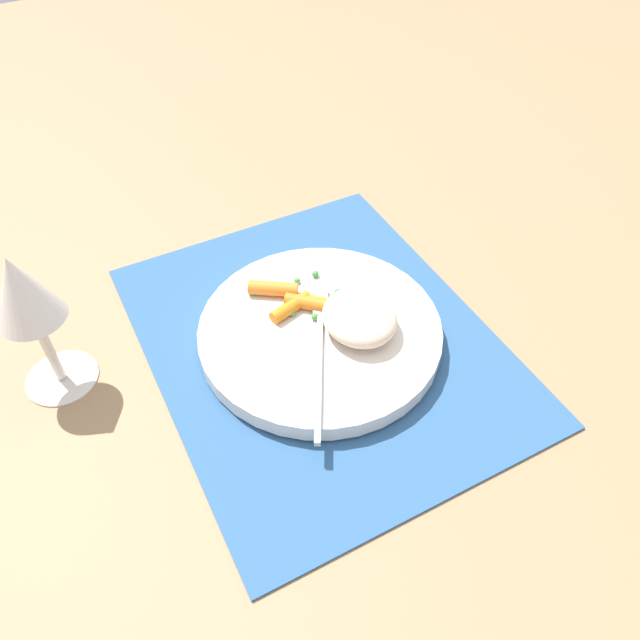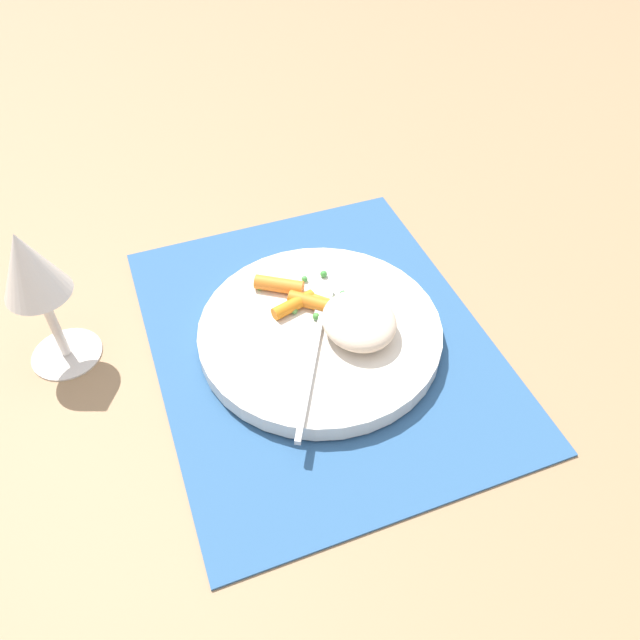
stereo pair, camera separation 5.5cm
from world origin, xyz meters
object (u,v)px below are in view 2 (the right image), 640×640
object	(u,v)px
fork	(317,343)
wine_glass	(31,273)
rice_mound	(359,321)
plate	(320,333)
carrot_portion	(298,297)

from	to	relation	value
fork	wine_glass	size ratio (longest dim) A/B	1.11
rice_mound	fork	distance (m)	0.05
rice_mound	plate	bearing A→B (deg)	58.53
fork	carrot_portion	bearing A→B (deg)	-2.79
plate	rice_mound	distance (m)	0.05
carrot_portion	wine_glass	world-z (taller)	wine_glass
carrot_portion	fork	xyz separation A→B (m)	(-0.07, 0.00, -0.00)
fork	wine_glass	world-z (taller)	wine_glass
carrot_portion	wine_glass	xyz separation A→B (m)	(0.04, 0.25, 0.09)
plate	wine_glass	xyz separation A→B (m)	(0.08, 0.26, 0.10)
rice_mound	wine_glass	size ratio (longest dim) A/B	0.52
plate	wine_glass	distance (m)	0.29
rice_mound	carrot_portion	distance (m)	0.08
carrot_portion	rice_mound	bearing A→B (deg)	-145.37
carrot_portion	fork	size ratio (longest dim) A/B	0.51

